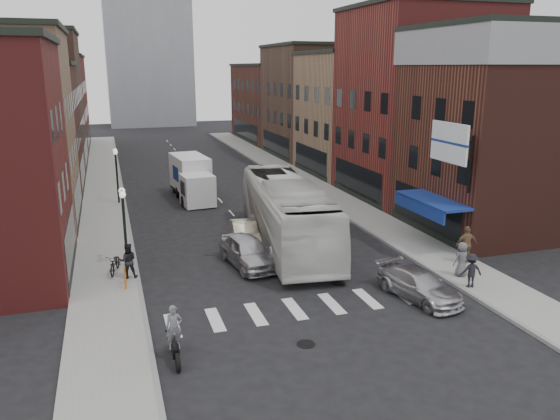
% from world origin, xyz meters
% --- Properties ---
extents(ground, '(160.00, 160.00, 0.00)m').
position_xyz_m(ground, '(0.00, 0.00, 0.00)').
color(ground, black).
rests_on(ground, ground).
extents(sidewalk_left, '(3.00, 74.00, 0.15)m').
position_xyz_m(sidewalk_left, '(-8.50, 22.00, 0.07)').
color(sidewalk_left, gray).
rests_on(sidewalk_left, ground).
extents(sidewalk_right, '(3.00, 74.00, 0.15)m').
position_xyz_m(sidewalk_right, '(8.50, 22.00, 0.07)').
color(sidewalk_right, gray).
rests_on(sidewalk_right, ground).
extents(curb_left, '(0.20, 74.00, 0.16)m').
position_xyz_m(curb_left, '(-7.00, 22.00, 0.00)').
color(curb_left, gray).
rests_on(curb_left, ground).
extents(curb_right, '(0.20, 74.00, 0.16)m').
position_xyz_m(curb_right, '(7.00, 22.00, 0.00)').
color(curb_right, gray).
rests_on(curb_right, ground).
extents(crosswalk_stripes, '(12.00, 2.20, 0.01)m').
position_xyz_m(crosswalk_stripes, '(0.00, -3.00, 0.00)').
color(crosswalk_stripes, silver).
rests_on(crosswalk_stripes, ground).
extents(bldg_left_mid_b, '(10.30, 10.20, 10.30)m').
position_xyz_m(bldg_left_mid_b, '(-14.99, 24.00, 5.15)').
color(bldg_left_mid_b, '#462019').
rests_on(bldg_left_mid_b, ground).
extents(bldg_left_far_a, '(10.30, 12.20, 13.30)m').
position_xyz_m(bldg_left_far_a, '(-14.99, 35.00, 6.65)').
color(bldg_left_far_a, '#4B2F25').
rests_on(bldg_left_far_a, ground).
extents(bldg_left_far_b, '(10.30, 16.20, 11.30)m').
position_xyz_m(bldg_left_far_b, '(-14.99, 49.00, 5.65)').
color(bldg_left_far_b, maroon).
rests_on(bldg_left_far_b, ground).
extents(bldg_right_corner, '(10.30, 9.20, 12.30)m').
position_xyz_m(bldg_right_corner, '(14.99, 4.50, 6.15)').
color(bldg_right_corner, '#462019').
rests_on(bldg_right_corner, ground).
extents(bldg_right_mid_a, '(10.30, 10.20, 14.30)m').
position_xyz_m(bldg_right_mid_a, '(15.00, 14.00, 7.15)').
color(bldg_right_mid_a, maroon).
rests_on(bldg_right_mid_a, ground).
extents(bldg_right_mid_b, '(10.30, 10.20, 11.30)m').
position_xyz_m(bldg_right_mid_b, '(14.99, 24.00, 5.65)').
color(bldg_right_mid_b, '#9F7958').
rests_on(bldg_right_mid_b, ground).
extents(bldg_right_far_a, '(10.30, 12.20, 12.30)m').
position_xyz_m(bldg_right_far_a, '(14.99, 35.00, 6.15)').
color(bldg_right_far_a, '#4B2F25').
rests_on(bldg_right_far_a, ground).
extents(bldg_right_far_b, '(10.30, 16.20, 10.30)m').
position_xyz_m(bldg_right_far_b, '(14.99, 49.00, 5.15)').
color(bldg_right_far_b, '#462019').
rests_on(bldg_right_far_b, ground).
extents(awning_blue, '(1.80, 5.00, 0.78)m').
position_xyz_m(awning_blue, '(8.93, 2.50, 2.63)').
color(awning_blue, navy).
rests_on(awning_blue, ground).
extents(billboard_sign, '(1.52, 3.00, 3.70)m').
position_xyz_m(billboard_sign, '(8.59, 0.50, 6.13)').
color(billboard_sign, black).
rests_on(billboard_sign, ground).
extents(streetlamp_near, '(0.32, 1.22, 4.11)m').
position_xyz_m(streetlamp_near, '(-7.40, 4.00, 2.91)').
color(streetlamp_near, black).
rests_on(streetlamp_near, ground).
extents(streetlamp_far, '(0.32, 1.22, 4.11)m').
position_xyz_m(streetlamp_far, '(-7.40, 18.00, 2.91)').
color(streetlamp_far, black).
rests_on(streetlamp_far, ground).
extents(bike_rack, '(0.08, 0.68, 0.80)m').
position_xyz_m(bike_rack, '(-7.60, 1.30, 0.55)').
color(bike_rack, '#D8590C').
rests_on(bike_rack, sidewalk_left).
extents(box_truck, '(2.72, 7.56, 3.21)m').
position_xyz_m(box_truck, '(-1.91, 18.10, 1.59)').
color(box_truck, white).
rests_on(box_truck, ground).
extents(motorcycle_rider, '(0.59, 2.05, 2.09)m').
position_xyz_m(motorcycle_rider, '(-6.22, -5.75, 0.98)').
color(motorcycle_rider, black).
rests_on(motorcycle_rider, ground).
extents(transit_bus, '(4.71, 13.87, 3.79)m').
position_xyz_m(transit_bus, '(1.47, 5.24, 1.89)').
color(transit_bus, silver).
rests_on(transit_bus, ground).
extents(sedan_left_near, '(2.44, 4.80, 1.57)m').
position_xyz_m(sedan_left_near, '(-1.50, 2.59, 0.78)').
color(sedan_left_near, silver).
rests_on(sedan_left_near, ground).
extents(sedan_left_far, '(1.84, 4.17, 1.33)m').
position_xyz_m(sedan_left_far, '(-0.80, 6.00, 0.67)').
color(sedan_left_far, '#BBB398').
rests_on(sedan_left_far, ground).
extents(curb_car, '(2.66, 4.62, 1.26)m').
position_xyz_m(curb_car, '(4.66, -3.63, 0.63)').
color(curb_car, '#B8B8BD').
rests_on(curb_car, ground).
extents(parked_bicycle, '(1.03, 1.91, 0.95)m').
position_xyz_m(parked_bicycle, '(-7.99, 3.27, 0.63)').
color(parked_bicycle, black).
rests_on(parked_bicycle, sidewalk_left).
extents(ped_left_solo, '(0.86, 0.54, 1.70)m').
position_xyz_m(ped_left_solo, '(-7.40, 2.39, 1.00)').
color(ped_left_solo, black).
rests_on(ped_left_solo, sidewalk_left).
extents(ped_right_a, '(1.10, 0.68, 1.59)m').
position_xyz_m(ped_right_a, '(7.40, -3.51, 0.94)').
color(ped_right_a, black).
rests_on(ped_right_a, sidewalk_right).
extents(ped_right_b, '(1.21, 0.76, 1.93)m').
position_xyz_m(ped_right_b, '(9.19, -0.70, 1.11)').
color(ped_right_b, brown).
rests_on(ped_right_b, sidewalk_right).
extents(ped_right_c, '(0.88, 0.63, 1.68)m').
position_xyz_m(ped_right_c, '(7.83, -2.20, 0.99)').
color(ped_right_c, '#585A60').
rests_on(ped_right_c, sidewalk_right).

